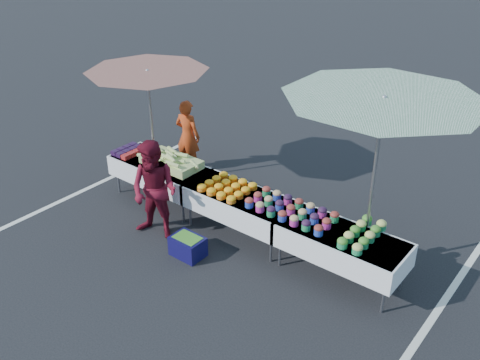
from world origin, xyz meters
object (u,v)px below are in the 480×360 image
Objects in this scene: table_right at (341,244)px; storage_bin at (188,246)px; vendor at (188,136)px; umbrella_left at (148,81)px; table_center at (240,203)px; table_left at (160,171)px; customer at (155,191)px; umbrella_right at (382,114)px.

storage_bin is at bearing -155.46° from table_right.
vendor is 1.53m from umbrella_left.
umbrella_left is at bearing 170.40° from table_center.
umbrella_left reaches higher than table_right.
table_center is (1.80, 0.00, 0.00)m from table_left.
customer is 0.47× the size of umbrella_right.
table_left is 1.80m from table_center.
vendor is at bearing 110.53° from table_left.
vendor is at bearing 108.21° from customer.
table_left is at bearing 119.78° from customer.
customer is (1.21, -2.04, 0.09)m from vendor.
table_right is 2.97m from customer.
customer is 2.18m from umbrella_left.
table_left is 1.85m from storage_bin.
customer reaches higher than table_left.
umbrella_right reaches higher than vendor.
storage_bin is (-2.25, -1.34, -2.27)m from umbrella_right.
table_left is 1.16m from customer.
vendor reaches higher than table_left.
table_left is 0.54× the size of umbrella_right.
umbrella_left is at bearing -180.00° from umbrella_right.
umbrella_left is at bearing 73.48° from vendor.
umbrella_right reaches higher than umbrella_left.
umbrella_right reaches higher than table_right.
customer reaches higher than table_right.
table_left is at bearing 180.00° from table_right.
storage_bin is (1.98, -2.15, -0.56)m from vendor.
storage_bin is at bearing -31.66° from table_left.
table_left reaches higher than storage_bin.
storage_bin is at bearing -20.38° from customer.
storage_bin is (-0.27, -0.94, -0.41)m from table_center.
table_left and table_right have the same top height.
vendor is 0.64× the size of umbrella_left.
table_right is 2.31m from storage_bin.
table_center is 2.75m from umbrella_right.
umbrella_right is (1.98, 0.40, 1.86)m from table_center.
umbrella_right reaches higher than table_center.
table_center is 0.82× the size of umbrella_left.
umbrella_right is at bearing 9.79° from customer.
umbrella_left is at bearing 174.52° from table_right.
storage_bin is at bearing -32.66° from umbrella_left.
customer is (-2.84, -0.84, 0.24)m from table_right.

